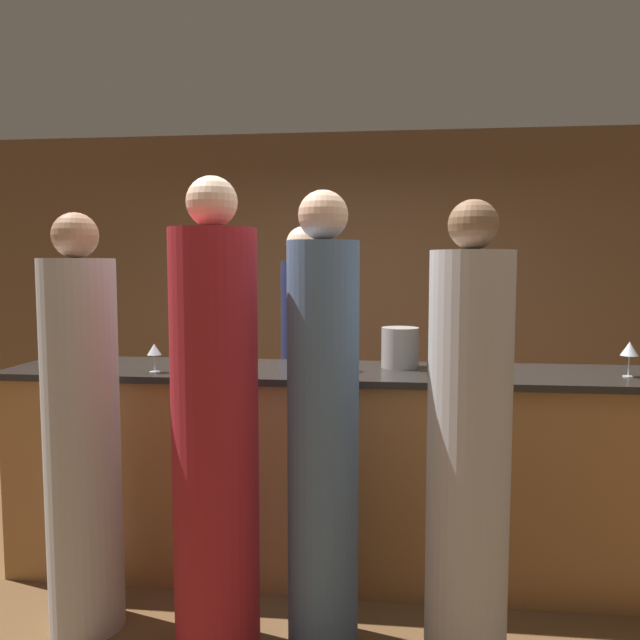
% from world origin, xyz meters
% --- Properties ---
extents(ground_plane, '(14.00, 14.00, 0.00)m').
position_xyz_m(ground_plane, '(0.00, 0.00, 0.00)').
color(ground_plane, brown).
extents(back_wall, '(8.00, 0.06, 2.80)m').
position_xyz_m(back_wall, '(0.00, 2.38, 1.40)').
color(back_wall, brown).
rests_on(back_wall, ground_plane).
extents(bar_counter, '(3.53, 0.65, 1.09)m').
position_xyz_m(bar_counter, '(0.00, 0.00, 0.55)').
color(bar_counter, '#996638').
rests_on(bar_counter, ground_plane).
extents(bartender, '(0.30, 0.30, 1.88)m').
position_xyz_m(bartender, '(-0.31, 0.82, 0.90)').
color(bartender, '#1E234C').
rests_on(bartender, ground_plane).
extents(guest_0, '(0.32, 0.32, 1.88)m').
position_xyz_m(guest_0, '(0.56, -0.77, 0.88)').
color(guest_0, '#B2B2B7').
rests_on(guest_0, ground_plane).
extents(guest_1, '(0.33, 0.33, 1.86)m').
position_xyz_m(guest_1, '(-1.10, -0.64, 0.87)').
color(guest_1, '#B2B2B7').
rests_on(guest_1, ground_plane).
extents(guest_2, '(0.30, 0.30, 1.94)m').
position_xyz_m(guest_2, '(-0.03, -0.64, 0.92)').
color(guest_2, '#4C6B93').
rests_on(guest_2, ground_plane).
extents(guest_3, '(0.36, 0.36, 1.99)m').
position_xyz_m(guest_3, '(-0.47, -0.75, 0.93)').
color(guest_3, maroon).
rests_on(guest_3, ground_plane).
extents(wine_bottle_0, '(0.07, 0.07, 0.26)m').
position_xyz_m(wine_bottle_0, '(0.50, -0.00, 1.19)').
color(wine_bottle_0, black).
rests_on(wine_bottle_0, bar_counter).
extents(wine_bottle_1, '(0.08, 0.08, 0.27)m').
position_xyz_m(wine_bottle_1, '(0.47, -0.14, 1.19)').
color(wine_bottle_1, black).
rests_on(wine_bottle_1, bar_counter).
extents(ice_bucket, '(0.20, 0.20, 0.21)m').
position_xyz_m(ice_bucket, '(0.30, 0.10, 1.20)').
color(ice_bucket, '#9E9993').
rests_on(ice_bucket, bar_counter).
extents(wine_glass_1, '(0.07, 0.07, 0.18)m').
position_xyz_m(wine_glass_1, '(-1.56, -0.03, 1.23)').
color(wine_glass_1, silver).
rests_on(wine_glass_1, bar_counter).
extents(wine_glass_2, '(0.08, 0.08, 0.17)m').
position_xyz_m(wine_glass_2, '(0.70, -0.14, 1.23)').
color(wine_glass_2, silver).
rests_on(wine_glass_2, bar_counter).
extents(wine_glass_3, '(0.07, 0.07, 0.16)m').
position_xyz_m(wine_glass_3, '(-1.28, -0.22, 1.21)').
color(wine_glass_3, silver).
rests_on(wine_glass_3, bar_counter).
extents(wine_glass_4, '(0.08, 0.08, 0.17)m').
position_xyz_m(wine_glass_4, '(1.40, -0.06, 1.22)').
color(wine_glass_4, silver).
rests_on(wine_glass_4, bar_counter).
extents(wine_glass_5, '(0.07, 0.07, 0.15)m').
position_xyz_m(wine_glass_5, '(-0.94, -0.19, 1.20)').
color(wine_glass_5, silver).
rests_on(wine_glass_5, bar_counter).
extents(wine_glass_6, '(0.07, 0.07, 0.16)m').
position_xyz_m(wine_glass_6, '(0.04, -0.05, 1.21)').
color(wine_glass_6, silver).
rests_on(wine_glass_6, bar_counter).
extents(wine_glass_7, '(0.08, 0.08, 0.16)m').
position_xyz_m(wine_glass_7, '(-1.33, -0.04, 1.21)').
color(wine_glass_7, silver).
rests_on(wine_glass_7, bar_counter).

